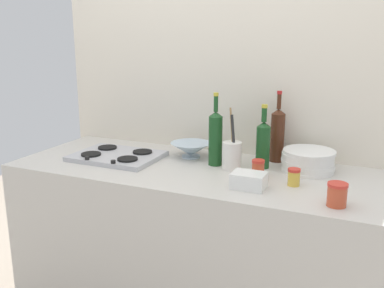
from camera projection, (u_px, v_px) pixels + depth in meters
name	position (u px, v px, depth m)	size (l,w,h in m)	color
counter_block	(192.00, 250.00, 2.25)	(1.80, 0.70, 0.90)	beige
backsplash_panel	(220.00, 94.00, 2.39)	(1.90, 0.06, 2.44)	beige
stovetop_hob	(117.00, 156.00, 2.29)	(0.45, 0.33, 0.04)	#B2B2B7
plate_stack	(308.00, 161.00, 2.07)	(0.25, 0.25, 0.10)	white
wine_bottle_leftmost	(215.00, 137.00, 2.15)	(0.07, 0.07, 0.36)	#19471E
wine_bottle_mid_left	(263.00, 143.00, 2.11)	(0.07, 0.07, 0.31)	#19471E
wine_bottle_mid_right	(277.00, 134.00, 2.21)	(0.07, 0.07, 0.37)	#472314
mixing_bowl	(191.00, 149.00, 2.30)	(0.22, 0.22, 0.08)	silver
butter_dish	(249.00, 180.00, 1.84)	(0.14, 0.11, 0.07)	white
utensil_crock	(232.00, 155.00, 2.10)	(0.09, 0.09, 0.30)	silver
condiment_jar_front	(337.00, 195.00, 1.65)	(0.08, 0.08, 0.09)	#C64C2D
condiment_jar_rear	(258.00, 168.00, 1.98)	(0.06, 0.06, 0.08)	#C64C2D
condiment_jar_spare	(294.00, 177.00, 1.87)	(0.05, 0.05, 0.08)	gold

